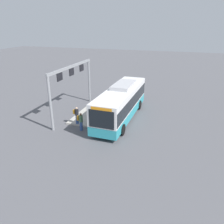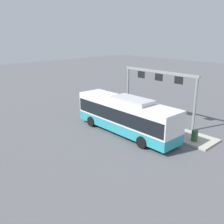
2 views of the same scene
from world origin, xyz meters
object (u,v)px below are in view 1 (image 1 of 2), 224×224
bus_main (121,101)px  trash_bin (112,95)px  person_boarding (81,121)px  person_waiting_near (77,115)px

bus_main → trash_bin: bus_main is taller
person_boarding → bus_main: bearing=55.0°
person_waiting_near → trash_bin: (-8.28, 0.78, -0.44)m
person_waiting_near → trash_bin: size_ratio=1.86×
person_boarding → trash_bin: (-9.15, -0.05, -0.28)m
bus_main → person_boarding: size_ratio=6.38×
person_boarding → person_waiting_near: (-0.87, -0.83, 0.16)m
person_boarding → person_waiting_near: person_waiting_near is taller
bus_main → trash_bin: size_ratio=11.85×
bus_main → person_waiting_near: size_ratio=6.38×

